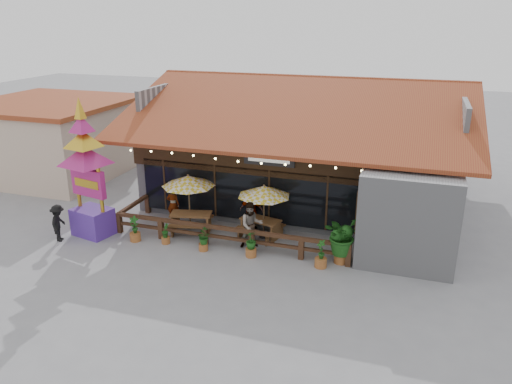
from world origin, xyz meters
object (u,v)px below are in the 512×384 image
(umbrella_right, at_px, (264,191))
(pedestrian, at_px, (59,223))
(picnic_table_left, at_px, (191,219))
(thai_sign_tower, at_px, (86,159))
(picnic_table_right, at_px, (261,225))
(tropical_plant, at_px, (342,236))
(umbrella_left, at_px, (188,181))

(umbrella_right, bearing_deg, pedestrian, -159.63)
(picnic_table_left, bearing_deg, thai_sign_tower, -157.64)
(picnic_table_left, relative_size, pedestrian, 1.30)
(picnic_table_left, distance_m, picnic_table_right, 3.04)
(picnic_table_right, bearing_deg, umbrella_right, -1.88)
(picnic_table_left, height_order, tropical_plant, tropical_plant)
(umbrella_left, xyz_separation_m, pedestrian, (-4.55, -2.93, -1.36))
(picnic_table_right, relative_size, thai_sign_tower, 0.31)
(umbrella_left, bearing_deg, tropical_plant, -10.49)
(pedestrian, bearing_deg, umbrella_left, -76.00)
(thai_sign_tower, bearing_deg, picnic_table_left, 22.36)
(umbrella_left, relative_size, pedestrian, 1.94)
(picnic_table_right, distance_m, thai_sign_tower, 7.66)
(umbrella_left, relative_size, picnic_table_right, 1.56)
(picnic_table_left, xyz_separation_m, pedestrian, (-4.79, -2.55, 0.22))
(picnic_table_right, relative_size, tropical_plant, 1.01)
(umbrella_left, relative_size, picnic_table_left, 1.49)
(umbrella_left, height_order, umbrella_right, umbrella_left)
(umbrella_right, xyz_separation_m, picnic_table_right, (-0.15, 0.00, -1.51))
(umbrella_left, xyz_separation_m, picnic_table_right, (3.25, 0.02, -1.60))
(tropical_plant, bearing_deg, thai_sign_tower, -176.19)
(umbrella_left, height_order, pedestrian, umbrella_left)
(pedestrian, bearing_deg, thai_sign_tower, -63.41)
(umbrella_right, xyz_separation_m, picnic_table_left, (-3.15, -0.41, -1.49))
(picnic_table_left, relative_size, thai_sign_tower, 0.32)
(umbrella_left, height_order, picnic_table_left, umbrella_left)
(picnic_table_left, distance_m, pedestrian, 5.43)
(thai_sign_tower, bearing_deg, pedestrian, -134.61)
(picnic_table_left, bearing_deg, picnic_table_right, 7.76)
(umbrella_left, distance_m, umbrella_right, 3.40)
(picnic_table_right, bearing_deg, tropical_plant, -19.72)
(picnic_table_left, distance_m, thai_sign_tower, 4.99)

